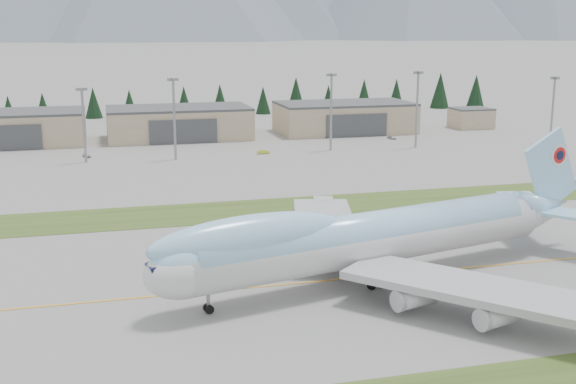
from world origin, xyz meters
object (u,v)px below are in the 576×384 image
object	(u,v)px
boeing_747_freighter	(370,237)
service_vehicle_a	(87,157)
hangar_left	(9,128)
service_vehicle_b	(264,154)
service_vehicle_c	(392,139)
hangar_right	(344,117)
hangar_center	(179,123)

from	to	relation	value
boeing_747_freighter	service_vehicle_a	xyz separation A→B (m)	(-42.24, 120.57, -6.88)
hangar_left	service_vehicle_a	bearing A→B (deg)	-51.74
service_vehicle_b	service_vehicle_c	size ratio (longest dim) A/B	1.03
boeing_747_freighter	hangar_right	xyz separation A→B (m)	(48.33, 151.54, -1.49)
hangar_left	service_vehicle_c	distance (m)	126.94
service_vehicle_c	service_vehicle_b	bearing A→B (deg)	-175.25
hangar_left	hangar_center	xyz separation A→B (m)	(55.00, 0.00, 0.00)
service_vehicle_b	service_vehicle_a	bearing A→B (deg)	71.42
service_vehicle_b	hangar_center	bearing A→B (deg)	18.28
hangar_left	service_vehicle_b	bearing A→B (deg)	-26.61
hangar_center	service_vehicle_b	world-z (taller)	hangar_center
hangar_left	service_vehicle_a	size ratio (longest dim) A/B	13.23
hangar_left	service_vehicle_a	distance (m)	39.82
service_vehicle_a	hangar_center	bearing A→B (deg)	23.21
boeing_747_freighter	hangar_left	xyz separation A→B (m)	(-66.67, 151.54, -1.49)
hangar_center	hangar_right	bearing A→B (deg)	0.00
service_vehicle_b	service_vehicle_c	xyz separation A→B (m)	(49.04, 17.64, 0.00)
hangar_right	service_vehicle_a	size ratio (longest dim) A/B	13.23
boeing_747_freighter	hangar_center	size ratio (longest dim) A/B	1.65
hangar_center	service_vehicle_c	size ratio (longest dim) A/B	12.56
hangar_right	service_vehicle_a	world-z (taller)	hangar_right
boeing_747_freighter	service_vehicle_a	distance (m)	127.94
hangar_right	service_vehicle_a	bearing A→B (deg)	-161.12
hangar_left	service_vehicle_c	xyz separation A→B (m)	(125.16, -20.50, -5.39)
hangar_right	service_vehicle_a	xyz separation A→B (m)	(-90.57, -30.98, -5.39)
service_vehicle_a	service_vehicle_c	distance (m)	101.28
hangar_center	boeing_747_freighter	bearing A→B (deg)	-85.60
hangar_left	hangar_right	distance (m)	115.00
boeing_747_freighter	service_vehicle_b	bearing A→B (deg)	71.40
hangar_center	service_vehicle_b	size ratio (longest dim) A/B	12.16
hangar_left	boeing_747_freighter	bearing A→B (deg)	-66.25
hangar_right	service_vehicle_c	distance (m)	23.51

